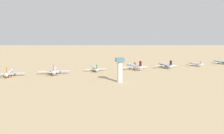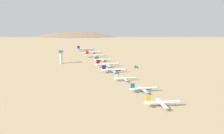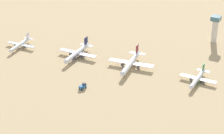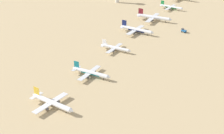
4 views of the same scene
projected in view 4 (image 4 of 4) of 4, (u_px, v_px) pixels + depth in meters
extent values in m
plane|color=tan|center=(155.00, 21.00, 381.46)|extent=(2323.36, 2323.36, 0.00)
cylinder|color=white|center=(52.00, 103.00, 221.93)|extent=(31.32, 3.49, 3.30)
cone|color=white|center=(72.00, 111.00, 213.18)|extent=(2.80, 3.25, 3.24)
cone|color=white|center=(34.00, 95.00, 230.59)|extent=(2.45, 2.99, 2.97)
cube|color=gold|center=(37.00, 91.00, 227.27)|extent=(4.78, 0.33, 6.09)
cube|color=silver|center=(36.00, 96.00, 229.11)|extent=(2.84, 10.45, 0.31)
cube|color=silver|center=(51.00, 103.00, 222.86)|extent=(4.52, 29.59, 0.39)
cylinder|color=#4C4C54|center=(57.00, 101.00, 226.86)|extent=(3.66, 2.02, 2.00)
cylinder|color=#4C4C54|center=(46.00, 108.00, 219.20)|extent=(3.66, 2.02, 2.00)
cylinder|color=black|center=(66.00, 111.00, 216.71)|extent=(0.38, 0.38, 3.32)
cylinder|color=black|center=(52.00, 103.00, 225.59)|extent=(0.38, 0.38, 3.32)
cylinder|color=black|center=(47.00, 106.00, 222.27)|extent=(0.38, 0.38, 3.32)
cylinder|color=silver|center=(91.00, 73.00, 260.57)|extent=(29.64, 6.28, 3.11)
cone|color=silver|center=(109.00, 77.00, 253.58)|extent=(2.93, 3.31, 3.05)
cone|color=silver|center=(74.00, 68.00, 267.49)|extent=(2.58, 3.03, 2.80)
cube|color=#14727F|center=(77.00, 65.00, 264.59)|extent=(4.51, 0.77, 5.73)
cube|color=silver|center=(76.00, 68.00, 266.28)|extent=(3.67, 10.05, 0.29)
cube|color=silver|center=(89.00, 73.00, 261.35)|extent=(7.08, 28.12, 0.37)
cylinder|color=#4C4C54|center=(94.00, 72.00, 265.41)|extent=(3.62, 2.24, 1.88)
cylinder|color=#4C4C54|center=(87.00, 77.00, 257.71)|extent=(3.62, 2.24, 1.88)
cylinder|color=black|center=(103.00, 78.00, 256.52)|extent=(0.36, 0.36, 3.13)
cylinder|color=black|center=(90.00, 73.00, 263.96)|extent=(0.36, 0.36, 3.13)
cylinder|color=black|center=(87.00, 75.00, 260.63)|extent=(0.36, 0.36, 3.13)
cylinder|color=#14727F|center=(91.00, 73.00, 260.67)|extent=(16.46, 4.85, 3.12)
cylinder|color=silver|center=(115.00, 48.00, 304.50)|extent=(26.62, 5.35, 2.79)
cone|color=silver|center=(130.00, 51.00, 298.09)|extent=(2.61, 2.95, 2.74)
cone|color=silver|center=(102.00, 45.00, 310.83)|extent=(2.29, 2.70, 2.51)
cube|color=white|center=(104.00, 42.00, 308.21)|extent=(4.05, 0.65, 5.15)
cube|color=silver|center=(104.00, 45.00, 309.73)|extent=(3.20, 9.01, 0.26)
cube|color=silver|center=(114.00, 48.00, 305.20)|extent=(6.08, 25.24, 0.33)
cylinder|color=#4C4C54|center=(117.00, 48.00, 308.82)|extent=(3.24, 1.98, 1.69)
cylinder|color=#4C4C54|center=(113.00, 51.00, 301.96)|extent=(3.24, 1.98, 1.69)
cylinder|color=black|center=(125.00, 52.00, 300.77)|extent=(0.32, 0.32, 2.81)
cylinder|color=black|center=(115.00, 48.00, 307.55)|extent=(0.32, 0.32, 2.81)
cylinder|color=black|center=(113.00, 50.00, 304.57)|extent=(0.32, 0.32, 2.81)
cylinder|color=white|center=(115.00, 48.00, 304.59)|extent=(14.76, 4.20, 2.80)
cylinder|color=silver|center=(137.00, 30.00, 344.46)|extent=(33.26, 5.30, 3.50)
cone|color=silver|center=(153.00, 33.00, 335.86)|extent=(3.13, 3.58, 3.43)
cone|color=silver|center=(121.00, 26.00, 352.97)|extent=(2.74, 3.28, 3.15)
cube|color=#141E51|center=(124.00, 23.00, 349.58)|extent=(5.07, 0.60, 6.44)
cube|color=silver|center=(124.00, 27.00, 351.50)|extent=(3.54, 11.18, 0.33)
cube|color=silver|center=(135.00, 30.00, 345.39)|extent=(6.30, 31.49, 0.41)
cylinder|color=#4C4C54|center=(139.00, 30.00, 349.79)|extent=(3.97, 2.32, 2.12)
cylinder|color=#4C4C54|center=(133.00, 33.00, 341.41)|extent=(3.97, 2.32, 2.12)
cylinder|color=black|center=(148.00, 34.00, 339.39)|extent=(0.40, 0.40, 3.51)
cylinder|color=black|center=(136.00, 30.00, 348.31)|extent=(0.40, 0.40, 3.51)
cylinder|color=black|center=(133.00, 32.00, 344.68)|extent=(0.40, 0.40, 3.51)
cylinder|color=#141E51|center=(137.00, 30.00, 344.58)|extent=(18.38, 4.49, 3.50)
cylinder|color=silver|center=(154.00, 17.00, 379.03)|extent=(36.13, 9.47, 3.80)
cone|color=silver|center=(171.00, 20.00, 371.29)|extent=(3.75, 4.18, 3.72)
cone|color=silver|center=(138.00, 15.00, 386.68)|extent=(3.31, 3.82, 3.42)
cube|color=maroon|center=(141.00, 12.00, 383.29)|extent=(5.48, 1.22, 7.00)
cube|color=silver|center=(140.00, 15.00, 385.33)|extent=(5.07, 12.35, 0.36)
cube|color=silver|center=(153.00, 18.00, 379.91)|extent=(10.34, 34.35, 0.45)
cylinder|color=#4C4C54|center=(155.00, 17.00, 385.03)|extent=(4.51, 2.94, 2.30)
cylinder|color=#4C4C54|center=(151.00, 20.00, 375.38)|extent=(4.51, 2.94, 2.30)
cylinder|color=black|center=(166.00, 21.00, 374.64)|extent=(0.44, 0.44, 3.82)
cylinder|color=black|center=(152.00, 18.00, 383.12)|extent=(0.44, 0.44, 3.82)
cylinder|color=black|center=(151.00, 20.00, 378.94)|extent=(0.44, 0.44, 3.82)
cylinder|color=silver|center=(171.00, 7.00, 418.46)|extent=(27.52, 3.60, 2.90)
cone|color=silver|center=(183.00, 9.00, 411.00)|extent=(2.51, 2.90, 2.84)
cone|color=silver|center=(160.00, 5.00, 425.84)|extent=(2.20, 2.66, 2.61)
cube|color=#197A38|center=(163.00, 3.00, 422.96)|extent=(4.20, 0.37, 5.34)
cube|color=silver|center=(162.00, 5.00, 424.57)|extent=(2.67, 9.21, 0.27)
cube|color=silver|center=(170.00, 7.00, 419.25)|extent=(4.47, 26.01, 0.34)
cylinder|color=#4C4C54|center=(172.00, 7.00, 422.82)|extent=(3.25, 1.83, 1.75)
cylinder|color=#4C4C54|center=(169.00, 9.00, 416.01)|extent=(3.25, 1.83, 1.75)
cylinder|color=black|center=(179.00, 10.00, 414.03)|extent=(0.34, 0.34, 2.91)
cylinder|color=black|center=(170.00, 8.00, 421.66)|extent=(0.34, 0.34, 2.91)
cylinder|color=black|center=(169.00, 8.00, 418.71)|extent=(0.34, 0.34, 2.91)
cylinder|color=#197A38|center=(171.00, 7.00, 418.55)|extent=(15.17, 3.29, 2.90)
cylinder|color=black|center=(189.00, 0.00, 452.12)|extent=(0.45, 0.45, 3.86)
cube|color=#1E5999|center=(184.00, 31.00, 347.26)|extent=(5.58, 3.39, 1.70)
cube|color=#333338|center=(183.00, 29.00, 347.77)|extent=(2.21, 2.41, 1.10)
cylinder|color=black|center=(181.00, 32.00, 348.51)|extent=(1.15, 0.58, 1.10)
cylinder|color=black|center=(183.00, 31.00, 349.89)|extent=(1.15, 0.58, 1.10)
cylinder|color=black|center=(185.00, 33.00, 345.87)|extent=(1.15, 0.58, 1.10)
cylinder|color=black|center=(186.00, 32.00, 347.25)|extent=(1.15, 0.58, 1.10)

